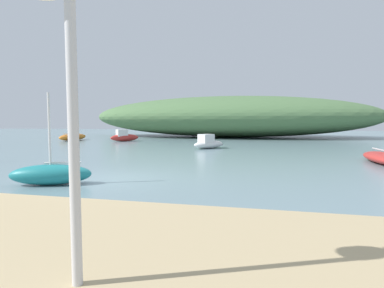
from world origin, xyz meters
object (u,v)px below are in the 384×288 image
at_px(motorboat_far_left, 208,143).
at_px(sailboat_outer_mooring, 73,137).
at_px(motorboat_inner_mooring, 124,137).
at_px(mast_structure, 53,23).
at_px(sailboat_near_shore, 51,174).

relative_size(motorboat_far_left, sailboat_outer_mooring, 0.68).
bearing_deg(motorboat_inner_mooring, mast_structure, -66.30).
height_order(mast_structure, sailboat_near_shore, mast_structure).
relative_size(motorboat_inner_mooring, sailboat_near_shore, 0.95).
relative_size(sailboat_outer_mooring, sailboat_near_shore, 1.42).
bearing_deg(motorboat_far_left, motorboat_inner_mooring, 147.46).
relative_size(mast_structure, motorboat_inner_mooring, 1.31).
bearing_deg(motorboat_inner_mooring, sailboat_near_shore, -71.02).
distance_m(mast_structure, motorboat_far_left, 20.16).
relative_size(motorboat_inner_mooring, sailboat_outer_mooring, 0.67).
bearing_deg(motorboat_far_left, sailboat_near_shore, -100.50).
xyz_separation_m(motorboat_inner_mooring, sailboat_near_shore, (7.01, -20.37, -0.12)).
height_order(motorboat_inner_mooring, sailboat_near_shore, sailboat_near_shore).
bearing_deg(mast_structure, motorboat_far_left, 95.15).
bearing_deg(motorboat_inner_mooring, sailboat_outer_mooring, -178.84).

